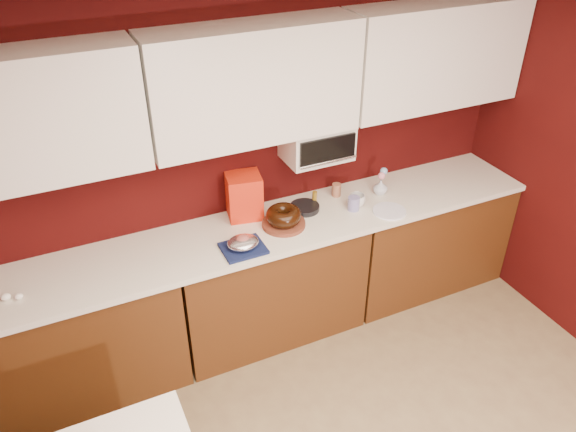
# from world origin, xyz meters

# --- Properties ---
(ceiling) EXTENTS (4.00, 4.50, 0.02)m
(ceiling) POSITION_xyz_m (0.00, 0.00, 2.50)
(ceiling) COLOR white
(ceiling) RESTS_ON wall_back
(wall_back) EXTENTS (4.00, 0.02, 2.50)m
(wall_back) POSITION_xyz_m (0.00, 2.25, 1.25)
(wall_back) COLOR #380807
(wall_back) RESTS_ON floor
(base_cabinet_left) EXTENTS (1.31, 0.58, 0.86)m
(base_cabinet_left) POSITION_xyz_m (-1.33, 1.94, 0.43)
(base_cabinet_left) COLOR #4E290F
(base_cabinet_left) RESTS_ON floor
(base_cabinet_center) EXTENTS (1.31, 0.58, 0.86)m
(base_cabinet_center) POSITION_xyz_m (0.00, 1.94, 0.43)
(base_cabinet_center) COLOR #4E290F
(base_cabinet_center) RESTS_ON floor
(base_cabinet_right) EXTENTS (1.31, 0.58, 0.86)m
(base_cabinet_right) POSITION_xyz_m (1.33, 1.94, 0.43)
(base_cabinet_right) COLOR #4E290F
(base_cabinet_right) RESTS_ON floor
(countertop) EXTENTS (4.00, 0.62, 0.04)m
(countertop) POSITION_xyz_m (0.00, 1.94, 0.88)
(countertop) COLOR white
(countertop) RESTS_ON base_cabinet_center
(upper_cabinet_left) EXTENTS (1.31, 0.33, 0.70)m
(upper_cabinet_left) POSITION_xyz_m (-1.33, 2.08, 1.85)
(upper_cabinet_left) COLOR white
(upper_cabinet_left) RESTS_ON wall_back
(upper_cabinet_center) EXTENTS (1.31, 0.33, 0.70)m
(upper_cabinet_center) POSITION_xyz_m (0.00, 2.08, 1.85)
(upper_cabinet_center) COLOR white
(upper_cabinet_center) RESTS_ON wall_back
(upper_cabinet_right) EXTENTS (1.31, 0.33, 0.70)m
(upper_cabinet_right) POSITION_xyz_m (1.33, 2.08, 1.85)
(upper_cabinet_right) COLOR white
(upper_cabinet_right) RESTS_ON wall_back
(toaster_oven) EXTENTS (0.45, 0.30, 0.25)m
(toaster_oven) POSITION_xyz_m (0.45, 2.10, 1.38)
(toaster_oven) COLOR white
(toaster_oven) RESTS_ON upper_cabinet_center
(toaster_oven_door) EXTENTS (0.40, 0.02, 0.18)m
(toaster_oven_door) POSITION_xyz_m (0.45, 1.94, 1.38)
(toaster_oven_door) COLOR black
(toaster_oven_door) RESTS_ON toaster_oven
(toaster_oven_handle) EXTENTS (0.42, 0.02, 0.02)m
(toaster_oven_handle) POSITION_xyz_m (0.45, 1.93, 1.30)
(toaster_oven_handle) COLOR silver
(toaster_oven_handle) RESTS_ON toaster_oven
(cake_base) EXTENTS (0.32, 0.32, 0.03)m
(cake_base) POSITION_xyz_m (0.12, 1.91, 0.91)
(cake_base) COLOR brown
(cake_base) RESTS_ON countertop
(bundt_cake) EXTENTS (0.31, 0.31, 0.10)m
(bundt_cake) POSITION_xyz_m (0.12, 1.91, 0.98)
(bundt_cake) COLOR black
(bundt_cake) RESTS_ON cake_base
(navy_towel) EXTENTS (0.27, 0.23, 0.02)m
(navy_towel) POSITION_xyz_m (-0.23, 1.77, 0.91)
(navy_towel) COLOR #121B44
(navy_towel) RESTS_ON countertop
(foil_ham_nest) EXTENTS (0.23, 0.20, 0.07)m
(foil_ham_nest) POSITION_xyz_m (-0.23, 1.77, 0.96)
(foil_ham_nest) COLOR white
(foil_ham_nest) RESTS_ON navy_towel
(roasted_ham) EXTENTS (0.10, 0.09, 0.06)m
(roasted_ham) POSITION_xyz_m (-0.23, 1.77, 0.98)
(roasted_ham) COLOR #A6544C
(roasted_ham) RESTS_ON foil_ham_nest
(pandoro_box) EXTENTS (0.26, 0.25, 0.31)m
(pandoro_box) POSITION_xyz_m (-0.07, 2.14, 1.06)
(pandoro_box) COLOR red
(pandoro_box) RESTS_ON countertop
(dark_pan) EXTENTS (0.24, 0.24, 0.04)m
(dark_pan) POSITION_xyz_m (0.33, 2.03, 0.92)
(dark_pan) COLOR black
(dark_pan) RESTS_ON countertop
(coffee_mug) EXTENTS (0.13, 0.13, 0.11)m
(coffee_mug) POSITION_xyz_m (0.69, 1.92, 0.95)
(coffee_mug) COLOR silver
(coffee_mug) RESTS_ON countertop
(blue_jar) EXTENTS (0.11, 0.11, 0.10)m
(blue_jar) POSITION_xyz_m (0.64, 1.89, 0.95)
(blue_jar) COLOR navy
(blue_jar) RESTS_ON countertop
(flower_vase) EXTENTS (0.11, 0.11, 0.13)m
(flower_vase) POSITION_xyz_m (0.94, 2.00, 0.96)
(flower_vase) COLOR silver
(flower_vase) RESTS_ON countertop
(flower_pink) EXTENTS (0.05, 0.05, 0.05)m
(flower_pink) POSITION_xyz_m (0.94, 2.00, 1.05)
(flower_pink) COLOR pink
(flower_pink) RESTS_ON flower_vase
(flower_blue) EXTENTS (0.05, 0.05, 0.05)m
(flower_blue) POSITION_xyz_m (0.97, 2.02, 1.07)
(flower_blue) COLOR #85A8D6
(flower_blue) RESTS_ON flower_vase
(china_plate) EXTENTS (0.29, 0.29, 0.01)m
(china_plate) POSITION_xyz_m (0.86, 1.76, 0.91)
(china_plate) COLOR white
(china_plate) RESTS_ON countertop
(amber_bottle) EXTENTS (0.04, 0.04, 0.10)m
(amber_bottle) POSITION_xyz_m (0.43, 2.08, 0.95)
(amber_bottle) COLOR brown
(amber_bottle) RESTS_ON countertop
(paper_cup) EXTENTS (0.08, 0.08, 0.10)m
(paper_cup) POSITION_xyz_m (0.63, 2.11, 0.95)
(paper_cup) COLOR #955D44
(paper_cup) RESTS_ON countertop
(egg_left) EXTENTS (0.06, 0.06, 0.04)m
(egg_left) POSITION_xyz_m (-1.61, 1.89, 0.92)
(egg_left) COLOR white
(egg_left) RESTS_ON countertop
(egg_right) EXTENTS (0.05, 0.05, 0.04)m
(egg_right) POSITION_xyz_m (-1.54, 1.86, 0.92)
(egg_right) COLOR white
(egg_right) RESTS_ON countertop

